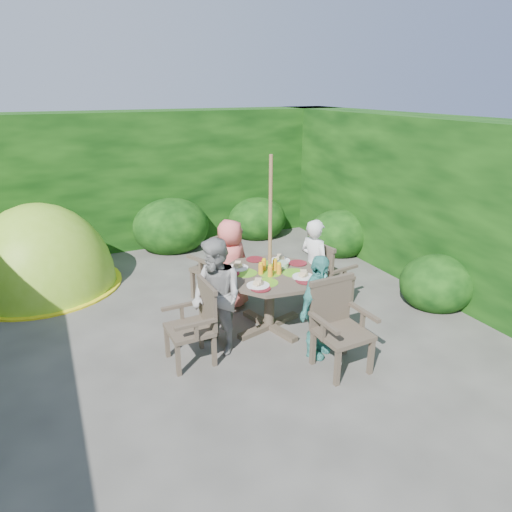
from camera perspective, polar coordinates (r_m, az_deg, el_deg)
name	(u,v)px	position (r m, az deg, el deg)	size (l,w,h in m)	color
ground	(197,335)	(5.83, -7.38, -9.76)	(60.00, 60.00, 0.00)	#413F3A
hedge_enclosure	(163,213)	(6.55, -11.51, 5.31)	(9.00, 9.00, 2.50)	black
patio_table	(270,282)	(5.66, 1.74, -3.24)	(1.61, 1.61, 0.91)	#3A3126
parasol_pole	(270,247)	(5.49, 1.77, 1.13)	(0.04, 0.04, 2.20)	brown
garden_chair_right	(328,273)	(6.45, 8.99, -2.06)	(0.55, 0.60, 0.88)	#3A3126
garden_chair_left	(196,322)	(5.12, -7.54, -8.22)	(0.49, 0.55, 0.89)	#3A3126
garden_chair_back	(219,265)	(6.49, -4.62, -1.14)	(0.76, 0.72, 1.00)	#3A3126
garden_chair_front	(338,324)	(5.04, 10.25, -8.36)	(0.60, 0.54, 0.96)	#3A3126
child_right	(314,266)	(6.17, 7.28, -1.26)	(0.47, 0.31, 1.30)	silver
child_left	(217,297)	(5.19, -4.93, -5.13)	(0.66, 0.52, 1.36)	gray
child_back	(231,265)	(6.23, -3.18, -1.08)	(0.62, 0.40, 1.26)	#E6645F
child_front	(317,307)	(5.16, 7.66, -6.32)	(0.71, 0.30, 1.21)	teal
dome_tent	(46,287)	(7.79, -24.81, -3.53)	(2.29, 2.29, 2.61)	#89C325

